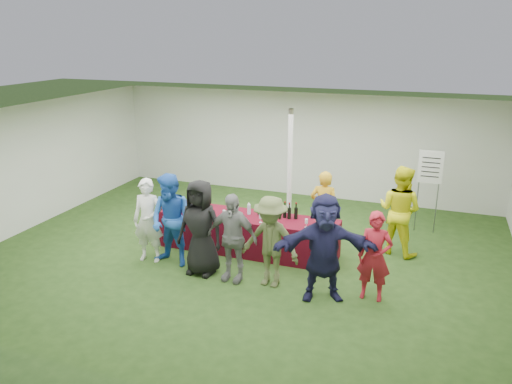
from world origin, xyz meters
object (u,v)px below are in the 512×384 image
(customer_3, at_px, (232,237))
(customer_1, at_px, (172,221))
(customer_0, at_px, (148,220))
(customer_6, at_px, (375,256))
(customer_2, at_px, (201,228))
(serving_table, at_px, (246,233))
(staff_back, at_px, (400,210))
(staff_pourer, at_px, (324,209))
(dump_bucket, at_px, (322,225))
(customer_4, at_px, (270,242))
(customer_5, at_px, (324,248))
(wine_list_sign, at_px, (430,173))

(customer_3, bearing_deg, customer_1, 175.05)
(customer_0, xyz_separation_m, customer_6, (4.16, -0.01, -0.06))
(customer_2, height_order, customer_6, customer_2)
(serving_table, distance_m, staff_back, 2.99)
(staff_pourer, bearing_deg, customer_2, 47.96)
(dump_bucket, xyz_separation_m, staff_pourer, (-0.20, 1.03, -0.06))
(staff_pourer, distance_m, customer_2, 2.64)
(customer_1, xyz_separation_m, customer_4, (1.95, -0.14, -0.07))
(customer_0, bearing_deg, serving_table, 24.75)
(customer_5, bearing_deg, customer_6, -1.66)
(serving_table, height_order, wine_list_sign, wine_list_sign)
(staff_back, distance_m, customer_1, 4.34)
(serving_table, relative_size, customer_6, 2.42)
(dump_bucket, distance_m, customer_5, 1.09)
(customer_3, bearing_deg, staff_back, 42.29)
(customer_1, height_order, customer_4, customer_1)
(customer_0, height_order, customer_1, customer_1)
(customer_2, bearing_deg, customer_4, 1.65)
(dump_bucket, distance_m, customer_6, 1.31)
(dump_bucket, height_order, customer_6, customer_6)
(customer_1, height_order, customer_2, customer_1)
(customer_4, bearing_deg, staff_back, 54.03)
(customer_0, height_order, customer_6, customer_0)
(staff_back, relative_size, customer_2, 1.02)
(customer_5, bearing_deg, customer_1, 154.74)
(dump_bucket, bearing_deg, wine_list_sign, 55.50)
(customer_2, relative_size, customer_3, 1.10)
(customer_6, bearing_deg, staff_pourer, 124.82)
(serving_table, bearing_deg, customer_4, -52.72)
(dump_bucket, height_order, customer_3, customer_3)
(customer_0, bearing_deg, staff_back, 16.14)
(customer_2, height_order, customer_4, customer_2)
(customer_3, bearing_deg, wine_list_sign, 51.29)
(wine_list_sign, height_order, customer_4, wine_list_sign)
(staff_back, height_order, customer_6, staff_back)
(wine_list_sign, relative_size, customer_3, 1.14)
(customer_3, bearing_deg, customer_4, 5.55)
(wine_list_sign, xyz_separation_m, customer_4, (-2.38, -3.43, -0.52))
(customer_2, bearing_deg, customer_1, 171.93)
(serving_table, relative_size, staff_back, 2.04)
(customer_0, bearing_deg, customer_1, -9.27)
(wine_list_sign, xyz_separation_m, staff_pourer, (-1.92, -1.46, -0.53))
(dump_bucket, relative_size, customer_4, 0.16)
(wine_list_sign, xyz_separation_m, customer_0, (-4.84, -3.28, -0.51))
(customer_0, xyz_separation_m, customer_3, (1.77, -0.18, -0.01))
(staff_pourer, height_order, customer_3, customer_3)
(dump_bucket, xyz_separation_m, customer_2, (-1.98, -0.92, 0.03))
(customer_5, bearing_deg, customer_0, 155.30)
(staff_pourer, height_order, customer_4, customer_4)
(customer_1, relative_size, customer_3, 1.10)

